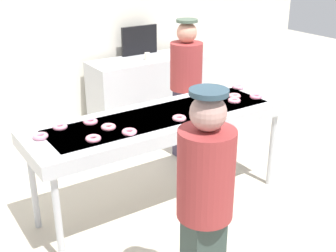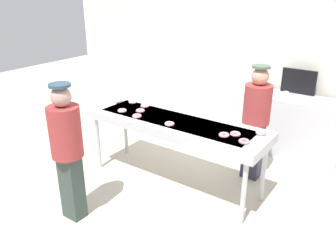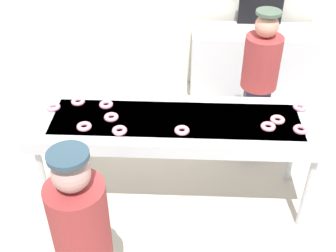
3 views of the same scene
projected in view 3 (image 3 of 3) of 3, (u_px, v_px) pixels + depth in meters
The scene contains 19 objects.
ground_plane at pixel (175, 196), 4.12m from camera, with size 16.00×16.00×0.00m, color beige.
fryer_conveyor at pixel (176, 126), 3.62m from camera, with size 2.46×0.75×0.92m.
strawberry_donut_0 at pixel (300, 107), 3.69m from camera, with size 0.12×0.12×0.04m, color pink.
strawberry_donut_1 at pixel (106, 105), 3.72m from camera, with size 0.12×0.12×0.04m, color pink.
strawberry_donut_2 at pixel (268, 127), 3.46m from camera, with size 0.12×0.12×0.04m, color pink.
strawberry_donut_3 at pixel (120, 130), 3.42m from camera, with size 0.12×0.12×0.04m, color pink.
strawberry_donut_4 at pixel (111, 117), 3.57m from camera, with size 0.12×0.12×0.04m, color pink.
strawberry_donut_5 at pixel (84, 126), 3.46m from camera, with size 0.12×0.12×0.04m, color pink.
strawberry_donut_6 at pixel (78, 102), 3.76m from camera, with size 0.12×0.12×0.04m, color pink.
strawberry_donut_7 at pixel (277, 119), 3.54m from camera, with size 0.12×0.12×0.04m, color pink.
strawberry_donut_8 at pixel (301, 130), 3.43m from camera, with size 0.12×0.12×0.04m, color pink.
strawberry_donut_9 at pixel (53, 107), 3.69m from camera, with size 0.12×0.12×0.04m, color pink.
strawberry_donut_10 at pixel (182, 130), 3.42m from camera, with size 0.12×0.12×0.04m, color pink.
worker_baker at pixel (259, 77), 4.16m from camera, with size 0.36×0.36×1.59m.
customer_waiting at pixel (83, 241), 2.57m from camera, with size 0.35×0.35×1.60m.
prep_counter at pixel (256, 67), 5.26m from camera, with size 1.61×0.57×0.94m, color #B7BABF.
paper_cup_0 at pixel (256, 31), 4.88m from camera, with size 0.07×0.07×0.10m, color beige.
paper_cup_1 at pixel (314, 23), 5.07m from camera, with size 0.07×0.07×0.10m, color beige.
menu_display at pixel (261, 8), 5.06m from camera, with size 0.52×0.04×0.38m, color black.
Camera 3 is at (0.06, -2.92, 2.99)m, focal length 45.39 mm.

